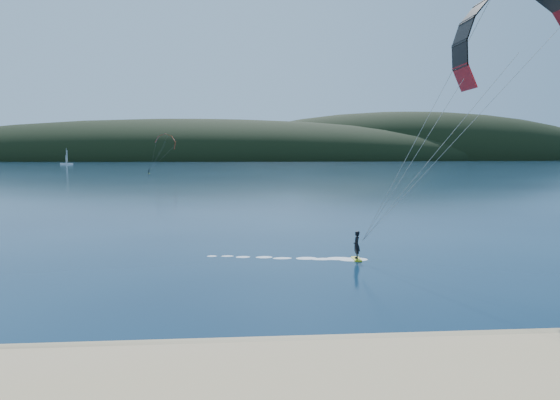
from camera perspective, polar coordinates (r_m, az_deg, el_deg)
name	(u,v)px	position (r m, az deg, el deg)	size (l,w,h in m)	color
wet_sand	(265,349)	(20.27, -1.58, -15.42)	(220.00, 2.50, 0.10)	olive
headland	(234,160)	(759.82, -4.82, 4.17)	(1200.00, 310.00, 140.00)	black
kitesurfer_near	(511,60)	(36.56, 23.11, 13.38)	(23.89, 6.78, 17.15)	#C4C817
kitesurfer_far	(165,144)	(209.88, -11.99, 5.74)	(11.83, 8.21, 14.92)	#C4C817
sailboat	(67,164)	(433.17, -21.52, 3.58)	(9.08, 6.00, 12.68)	white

